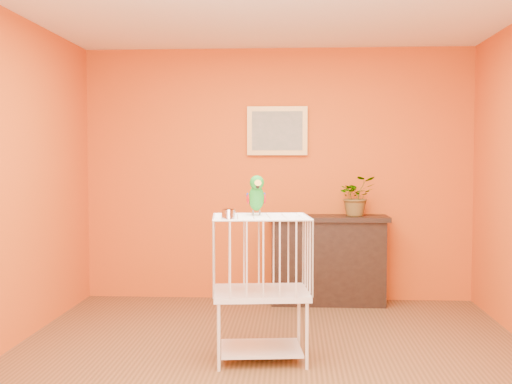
{
  "coord_description": "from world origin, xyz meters",
  "views": [
    {
      "loc": [
        0.17,
        -4.4,
        1.47
      ],
      "look_at": [
        -0.1,
        0.22,
        1.22
      ],
      "focal_mm": 45.0,
      "sensor_mm": 36.0,
      "label": 1
    }
  ],
  "objects": [
    {
      "name": "parrot",
      "position": [
        -0.1,
        0.24,
        1.2
      ],
      "size": [
        0.15,
        0.27,
        0.3
      ],
      "rotation": [
        0.0,
        0.0,
        0.17
      ],
      "color": "#59544C",
      "rests_on": "birdcage"
    },
    {
      "name": "framed_picture",
      "position": [
        0.0,
        2.22,
        1.75
      ],
      "size": [
        0.62,
        0.04,
        0.5
      ],
      "color": "#BD8843",
      "rests_on": "room_shell"
    },
    {
      "name": "birdcage",
      "position": [
        -0.06,
        0.19,
        0.55
      ],
      "size": [
        0.73,
        0.6,
        1.05
      ],
      "rotation": [
        0.0,
        0.0,
        0.11
      ],
      "color": "white",
      "rests_on": "ground"
    },
    {
      "name": "feed_cup",
      "position": [
        -0.27,
        -0.04,
        1.09
      ],
      "size": [
        0.09,
        0.09,
        0.06
      ],
      "primitive_type": "cylinder",
      "color": "silver",
      "rests_on": "birdcage"
    },
    {
      "name": "console_cabinet",
      "position": [
        0.52,
        2.04,
        0.45
      ],
      "size": [
        1.2,
        0.43,
        0.89
      ],
      "color": "black",
      "rests_on": "ground"
    },
    {
      "name": "potted_plant",
      "position": [
        0.8,
        2.0,
        1.05
      ],
      "size": [
        0.44,
        0.47,
        0.31
      ],
      "primitive_type": "imported",
      "rotation": [
        0.0,
        0.0,
        0.22
      ],
      "color": "#26722D",
      "rests_on": "console_cabinet"
    },
    {
      "name": "ground",
      "position": [
        0.0,
        0.0,
        0.0
      ],
      "size": [
        4.5,
        4.5,
        0.0
      ],
      "primitive_type": "plane",
      "color": "brown",
      "rests_on": "ground"
    },
    {
      "name": "room_shell",
      "position": [
        0.0,
        0.0,
        1.58
      ],
      "size": [
        4.5,
        4.5,
        4.5
      ],
      "color": "#CC4C13",
      "rests_on": "ground"
    }
  ]
}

